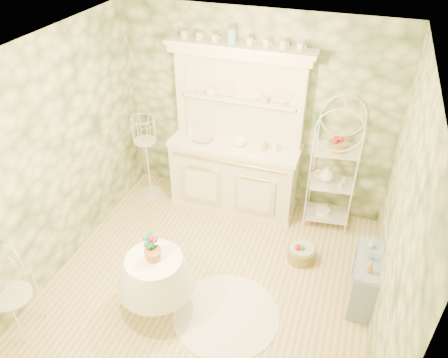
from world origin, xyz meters
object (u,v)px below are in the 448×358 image
(bakers_rack, at_px, (335,163))
(round_table, at_px, (157,286))
(cafe_chair, at_px, (13,300))
(floor_basket, at_px, (302,253))
(birdcage_stand, at_px, (146,152))
(side_shelf, at_px, (364,279))
(kitchen_dresser, at_px, (235,135))

(bakers_rack, distance_m, round_table, 2.64)
(bakers_rack, bearing_deg, cafe_chair, -142.85)
(floor_basket, bearing_deg, birdcage_stand, 164.89)
(side_shelf, xyz_separation_m, floor_basket, (-0.74, 0.39, -0.19))
(side_shelf, distance_m, birdcage_stand, 3.32)
(side_shelf, xyz_separation_m, cafe_chair, (-3.36, -1.53, 0.09))
(kitchen_dresser, distance_m, birdcage_stand, 1.33)
(kitchen_dresser, relative_size, birdcage_stand, 1.59)
(side_shelf, relative_size, round_table, 1.16)
(kitchen_dresser, distance_m, round_table, 2.19)
(bakers_rack, distance_m, birdcage_stand, 2.59)
(round_table, height_order, floor_basket, round_table)
(cafe_chair, relative_size, floor_basket, 2.32)
(side_shelf, distance_m, floor_basket, 0.86)
(floor_basket, bearing_deg, side_shelf, -27.54)
(bakers_rack, bearing_deg, side_shelf, -72.52)
(birdcage_stand, bearing_deg, side_shelf, -18.23)
(bakers_rack, relative_size, floor_basket, 5.69)
(kitchen_dresser, distance_m, floor_basket, 1.73)
(floor_basket, bearing_deg, round_table, -138.24)
(side_shelf, bearing_deg, cafe_chair, -156.37)
(round_table, relative_size, cafe_chair, 0.78)
(kitchen_dresser, distance_m, bakers_rack, 1.33)
(kitchen_dresser, bearing_deg, side_shelf, -32.33)
(round_table, bearing_deg, kitchen_dresser, 83.76)
(round_table, height_order, birdcage_stand, birdcage_stand)
(birdcage_stand, bearing_deg, round_table, -60.90)
(side_shelf, xyz_separation_m, birdcage_stand, (-3.13, 1.03, 0.42))
(kitchen_dresser, bearing_deg, bakers_rack, 1.09)
(bakers_rack, height_order, floor_basket, bakers_rack)
(round_table, bearing_deg, bakers_rack, 52.97)
(kitchen_dresser, xyz_separation_m, floor_basket, (1.14, -0.80, -1.04))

